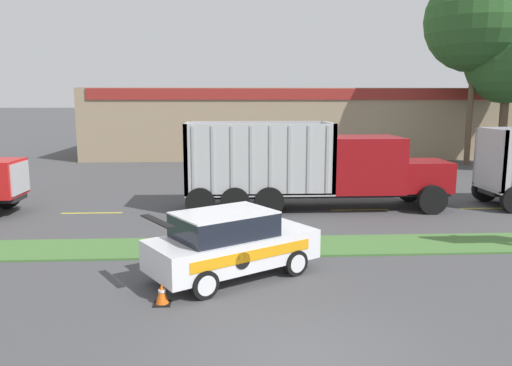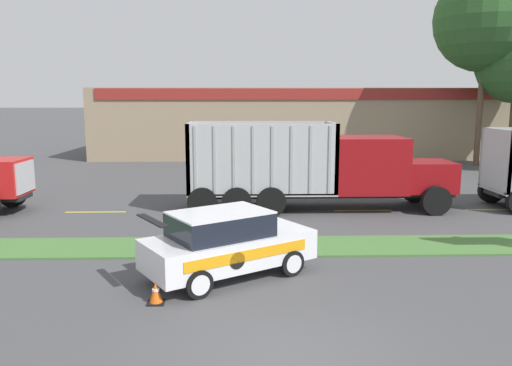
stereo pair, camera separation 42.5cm
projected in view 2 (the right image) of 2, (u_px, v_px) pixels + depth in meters
ground_plane at (285, 360)px, 8.58m from camera, size 600.00×600.00×0.00m
grass_verge at (267, 246)px, 15.15m from camera, size 120.00×2.07×0.06m
centre_line_3 at (96, 212)px, 19.95m from camera, size 2.40×0.14×0.01m
centre_line_4 at (230, 211)px, 20.09m from camera, size 2.40×0.14×0.01m
centre_line_5 at (363, 210)px, 20.24m from camera, size 2.40×0.14×0.01m
centre_line_6 at (494, 210)px, 20.38m from camera, size 2.40×0.14×0.01m
dump_truck_trail at (339, 170)px, 20.29m from camera, size 10.73×2.81×3.55m
rally_car at (227, 243)px, 12.53m from camera, size 4.58×3.80×1.74m
traffic_cone at (156, 293)px, 10.95m from camera, size 0.37×0.37×0.49m
store_building_backdrop at (303, 121)px, 42.02m from camera, size 32.86×12.10×5.31m
tree_behind_centre at (487, 9)px, 32.66m from camera, size 6.78×6.78×14.73m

